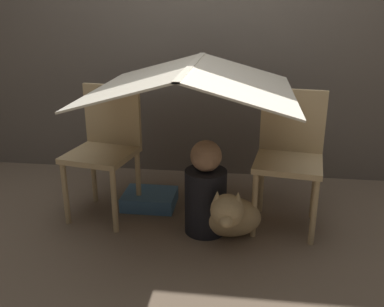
{
  "coord_description": "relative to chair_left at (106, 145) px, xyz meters",
  "views": [
    {
      "loc": [
        0.33,
        -2.3,
        1.39
      ],
      "look_at": [
        0.0,
        0.23,
        0.48
      ],
      "focal_mm": 40.0,
      "sensor_mm": 36.0,
      "label": 1
    }
  ],
  "objects": [
    {
      "name": "ground_plane",
      "position": [
        0.59,
        -0.3,
        -0.49
      ],
      "size": [
        8.8,
        8.8,
        0.0
      ],
      "primitive_type": "plane",
      "color": "#7A6651"
    },
    {
      "name": "wall_back",
      "position": [
        0.59,
        0.82,
        0.76
      ],
      "size": [
        7.0,
        0.05,
        2.5
      ],
      "color": "#6B6056",
      "rests_on": "ground_plane"
    },
    {
      "name": "chair_left",
      "position": [
        0.0,
        0.0,
        0.0
      ],
      "size": [
        0.48,
        0.48,
        0.87
      ],
      "rotation": [
        0.0,
        0.0,
        -0.19
      ],
      "color": "#D1B27F",
      "rests_on": "ground_plane"
    },
    {
      "name": "chair_right",
      "position": [
        1.2,
        0.0,
        0.0
      ],
      "size": [
        0.46,
        0.46,
        0.87
      ],
      "rotation": [
        0.0,
        0.0,
        -0.14
      ],
      "color": "#D1B27F",
      "rests_on": "ground_plane"
    },
    {
      "name": "sheet_canopy",
      "position": [
        0.59,
        -0.07,
        0.47
      ],
      "size": [
        1.21,
        1.18,
        0.18
      ],
      "color": "silver"
    },
    {
      "name": "person_front",
      "position": [
        0.69,
        -0.19,
        -0.22
      ],
      "size": [
        0.26,
        0.26,
        0.61
      ],
      "color": "black",
      "rests_on": "ground_plane"
    },
    {
      "name": "dog",
      "position": [
        0.83,
        -0.28,
        -0.32
      ],
      "size": [
        0.41,
        0.39,
        0.37
      ],
      "color": "tan",
      "rests_on": "ground_plane"
    },
    {
      "name": "floor_cushion",
      "position": [
        0.26,
        0.11,
        -0.44
      ],
      "size": [
        0.37,
        0.29,
        0.1
      ],
      "color": "#4C7FB2",
      "rests_on": "ground_plane"
    }
  ]
}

